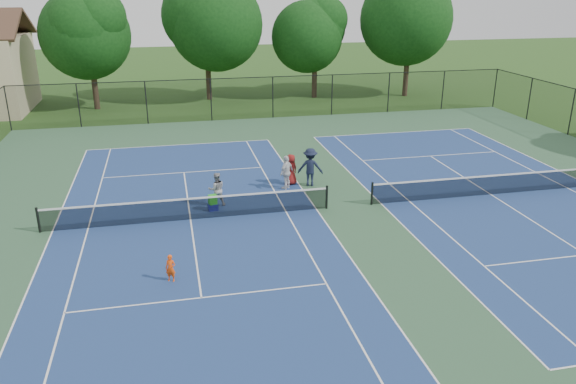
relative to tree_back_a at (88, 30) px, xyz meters
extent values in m
plane|color=#234716|center=(13.00, -24.00, -6.04)|extent=(140.00, 140.00, 0.00)
cube|color=#335B3D|center=(13.00, -24.00, -6.03)|extent=(36.00, 36.00, 0.01)
cube|color=navy|center=(6.00, -24.00, -6.03)|extent=(10.97, 23.77, 0.00)
cube|color=white|center=(6.00, -12.11, -6.02)|extent=(10.97, 0.06, 0.00)
cube|color=white|center=(0.52, -24.00, -6.02)|extent=(0.06, 23.77, 0.00)
cube|color=white|center=(11.48, -24.00, -6.02)|extent=(0.06, 23.77, 0.00)
cube|color=white|center=(1.88, -24.00, -6.02)|extent=(0.06, 23.77, 0.00)
cube|color=white|center=(10.12, -24.00, -6.02)|extent=(0.06, 23.77, 0.00)
cube|color=white|center=(6.00, -17.60, -6.02)|extent=(8.23, 0.06, 0.00)
cube|color=white|center=(6.00, -30.40, -6.02)|extent=(8.23, 0.06, 0.00)
cube|color=white|center=(6.00, -24.00, -6.02)|extent=(0.06, 12.80, 0.00)
cylinder|color=black|center=(0.05, -24.00, -5.50)|extent=(0.10, 0.10, 1.07)
cylinder|color=black|center=(11.95, -24.00, -5.50)|extent=(0.10, 0.10, 1.07)
cube|color=black|center=(6.00, -24.00, -5.57)|extent=(11.90, 0.01, 0.90)
cube|color=white|center=(6.00, -24.00, -5.09)|extent=(11.90, 0.04, 0.07)
cube|color=navy|center=(20.00, -24.00, -6.03)|extent=(10.97, 23.77, 0.00)
cube|color=white|center=(20.00, -12.11, -6.02)|extent=(10.97, 0.06, 0.00)
cube|color=white|center=(14.52, -24.00, -6.02)|extent=(0.06, 23.77, 0.00)
cube|color=white|center=(15.88, -24.00, -6.02)|extent=(0.06, 23.77, 0.00)
cube|color=white|center=(24.12, -24.00, -6.02)|extent=(0.06, 23.77, 0.00)
cube|color=white|center=(20.00, -17.60, -6.02)|extent=(8.23, 0.06, 0.00)
cube|color=white|center=(20.00, -24.00, -6.02)|extent=(0.06, 12.80, 0.00)
cylinder|color=black|center=(14.05, -24.00, -5.50)|extent=(0.10, 0.10, 1.07)
cube|color=black|center=(20.00, -24.00, -5.57)|extent=(11.90, 0.01, 0.90)
cube|color=white|center=(20.00, -24.00, -5.09)|extent=(11.90, 0.04, 0.07)
cylinder|color=black|center=(-5.00, -6.00, -4.54)|extent=(0.08, 0.08, 3.00)
cylinder|color=black|center=(-0.50, -6.00, -4.54)|extent=(0.08, 0.08, 3.00)
cylinder|color=black|center=(4.00, -6.00, -4.54)|extent=(0.08, 0.08, 3.00)
cylinder|color=black|center=(8.50, -6.00, -4.54)|extent=(0.08, 0.08, 3.00)
cylinder|color=black|center=(13.00, -6.00, -4.54)|extent=(0.08, 0.08, 3.00)
cylinder|color=black|center=(17.50, -6.00, -4.54)|extent=(0.08, 0.08, 3.00)
cylinder|color=black|center=(22.00, -6.00, -4.54)|extent=(0.08, 0.08, 3.00)
cylinder|color=black|center=(26.50, -6.00, -4.54)|extent=(0.08, 0.08, 3.00)
cylinder|color=black|center=(31.00, -6.00, -4.54)|extent=(0.08, 0.08, 3.00)
cylinder|color=black|center=(31.00, -15.00, -4.54)|extent=(0.08, 0.08, 3.00)
cylinder|color=black|center=(31.00, -10.50, -4.54)|extent=(0.08, 0.08, 3.00)
cube|color=black|center=(13.00, -6.00, -4.54)|extent=(36.00, 0.01, 3.00)
cube|color=black|center=(13.00, -6.00, -3.04)|extent=(36.00, 0.05, 0.05)
cylinder|color=#2D2116|center=(0.00, 0.00, -4.15)|extent=(0.44, 0.44, 3.78)
sphere|color=#0E330F|center=(0.00, 0.00, -0.39)|extent=(6.80, 6.80, 6.80)
sphere|color=#0E330F|center=(0.00, 0.00, 0.28)|extent=(5.58, 5.58, 5.58)
sphere|color=#0E330F|center=(0.00, 0.00, 0.94)|extent=(4.35, 4.35, 4.35)
cylinder|color=#2D2116|center=(9.00, 2.00, -3.97)|extent=(0.44, 0.44, 4.14)
sphere|color=#0E330F|center=(9.00, 2.00, 0.19)|extent=(7.60, 7.60, 7.60)
sphere|color=#0E330F|center=(9.00, 2.00, 0.82)|extent=(6.23, 6.23, 6.23)
sphere|color=#0E330F|center=(9.00, 2.00, 1.44)|extent=(4.86, 4.86, 4.86)
cylinder|color=#2D2116|center=(18.00, 1.00, -4.33)|extent=(0.44, 0.44, 3.42)
sphere|color=#0E330F|center=(18.00, 1.00, -0.97)|extent=(6.00, 6.00, 6.00)
sphere|color=#0E330F|center=(18.00, 1.00, -0.27)|extent=(4.92, 4.92, 4.92)
sphere|color=#0E330F|center=(18.00, 1.00, 0.44)|extent=(3.84, 3.84, 3.84)
cylinder|color=#2D2116|center=(26.00, 0.00, -3.88)|extent=(0.44, 0.44, 4.32)
sphere|color=#0E330F|center=(26.00, 0.00, 0.43)|extent=(7.80, 7.80, 7.80)
sphere|color=#0E330F|center=(26.00, 0.00, 1.04)|extent=(6.40, 6.40, 6.40)
sphere|color=#0E330F|center=(26.00, 0.00, 1.65)|extent=(4.99, 4.99, 4.99)
imported|color=#F94E10|center=(5.10, -29.09, -5.56)|extent=(0.41, 0.34, 0.96)
imported|color=#969698|center=(7.27, -22.60, -5.27)|extent=(0.78, 0.63, 1.54)
imported|color=silver|center=(10.76, -21.12, -5.20)|extent=(0.99, 0.97, 1.67)
imported|color=#171E34|center=(11.99, -20.92, -5.09)|extent=(1.38, 1.03, 1.90)
imported|color=maroon|center=(11.11, -20.56, -5.27)|extent=(0.89, 0.78, 1.53)
cube|color=navy|center=(7.03, -23.14, -5.89)|extent=(0.45, 0.36, 0.30)
cube|color=green|center=(7.03, -23.14, -5.53)|extent=(0.40, 0.36, 0.41)
camera|label=1|loc=(5.38, -46.09, 3.33)|focal=35.00mm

